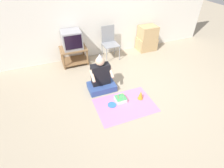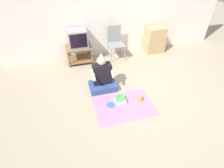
{
  "view_description": "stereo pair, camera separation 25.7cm",
  "coord_description": "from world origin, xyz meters",
  "px_view_note": "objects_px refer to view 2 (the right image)",
  "views": [
    {
      "loc": [
        -1.68,
        -2.37,
        2.51
      ],
      "look_at": [
        -0.67,
        0.22,
        0.35
      ],
      "focal_mm": 28.0,
      "sensor_mm": 36.0,
      "label": 1
    },
    {
      "loc": [
        -1.44,
        -2.46,
        2.51
      ],
      "look_at": [
        -0.67,
        0.22,
        0.35
      ],
      "focal_mm": 28.0,
      "sensor_mm": 36.0,
      "label": 2
    }
  ],
  "objects_px": {
    "birthday_cake": "(120,100)",
    "party_hat_blue": "(141,97)",
    "folding_chair": "(115,41)",
    "person_seated": "(102,78)",
    "cardboard_box_stack": "(154,40)",
    "paper_plate": "(111,105)",
    "tv": "(78,38)"
  },
  "relations": [
    {
      "from": "tv",
      "to": "party_hat_blue",
      "type": "xyz_separation_m",
      "value": [
        0.98,
        -1.96,
        -0.58
      ]
    },
    {
      "from": "paper_plate",
      "to": "person_seated",
      "type": "bearing_deg",
      "value": 92.67
    },
    {
      "from": "person_seated",
      "to": "cardboard_box_stack",
      "type": "bearing_deg",
      "value": 35.08
    },
    {
      "from": "folding_chair",
      "to": "person_seated",
      "type": "distance_m",
      "value": 1.5
    },
    {
      "from": "tv",
      "to": "cardboard_box_stack",
      "type": "height_order",
      "value": "tv"
    },
    {
      "from": "folding_chair",
      "to": "paper_plate",
      "type": "xyz_separation_m",
      "value": [
        -0.66,
        -1.9,
        -0.49
      ]
    },
    {
      "from": "tv",
      "to": "cardboard_box_stack",
      "type": "relative_size",
      "value": 0.65
    },
    {
      "from": "tv",
      "to": "paper_plate",
      "type": "distance_m",
      "value": 2.07
    },
    {
      "from": "cardboard_box_stack",
      "to": "person_seated",
      "type": "bearing_deg",
      "value": -144.92
    },
    {
      "from": "birthday_cake",
      "to": "paper_plate",
      "type": "height_order",
      "value": "birthday_cake"
    },
    {
      "from": "folding_chair",
      "to": "party_hat_blue",
      "type": "xyz_separation_m",
      "value": [
        -0.04,
        -1.94,
        -0.4
      ]
    },
    {
      "from": "party_hat_blue",
      "to": "paper_plate",
      "type": "height_order",
      "value": "party_hat_blue"
    },
    {
      "from": "party_hat_blue",
      "to": "person_seated",
      "type": "bearing_deg",
      "value": 136.49
    },
    {
      "from": "birthday_cake",
      "to": "party_hat_blue",
      "type": "height_order",
      "value": "party_hat_blue"
    },
    {
      "from": "paper_plate",
      "to": "birthday_cake",
      "type": "bearing_deg",
      "value": 13.39
    },
    {
      "from": "cardboard_box_stack",
      "to": "party_hat_blue",
      "type": "xyz_separation_m",
      "value": [
        -1.27,
        -1.97,
        -0.26
      ]
    },
    {
      "from": "tv",
      "to": "party_hat_blue",
      "type": "bearing_deg",
      "value": -63.5
    },
    {
      "from": "person_seated",
      "to": "party_hat_blue",
      "type": "bearing_deg",
      "value": -43.51
    },
    {
      "from": "person_seated",
      "to": "paper_plate",
      "type": "bearing_deg",
      "value": -87.33
    },
    {
      "from": "folding_chair",
      "to": "party_hat_blue",
      "type": "height_order",
      "value": "folding_chair"
    },
    {
      "from": "folding_chair",
      "to": "birthday_cake",
      "type": "bearing_deg",
      "value": -103.77
    },
    {
      "from": "party_hat_blue",
      "to": "paper_plate",
      "type": "bearing_deg",
      "value": 176.81
    },
    {
      "from": "birthday_cake",
      "to": "party_hat_blue",
      "type": "relative_size",
      "value": 1.07
    },
    {
      "from": "folding_chair",
      "to": "birthday_cake",
      "type": "height_order",
      "value": "folding_chair"
    },
    {
      "from": "folding_chair",
      "to": "person_seated",
      "type": "height_order",
      "value": "folding_chair"
    },
    {
      "from": "birthday_cake",
      "to": "party_hat_blue",
      "type": "distance_m",
      "value": 0.43
    },
    {
      "from": "folding_chair",
      "to": "cardboard_box_stack",
      "type": "xyz_separation_m",
      "value": [
        1.24,
        0.03,
        -0.14
      ]
    },
    {
      "from": "cardboard_box_stack",
      "to": "party_hat_blue",
      "type": "relative_size",
      "value": 3.73
    },
    {
      "from": "folding_chair",
      "to": "birthday_cake",
      "type": "relative_size",
      "value": 4.21
    },
    {
      "from": "cardboard_box_stack",
      "to": "person_seated",
      "type": "relative_size",
      "value": 0.85
    },
    {
      "from": "tv",
      "to": "cardboard_box_stack",
      "type": "bearing_deg",
      "value": 0.25
    },
    {
      "from": "cardboard_box_stack",
      "to": "paper_plate",
      "type": "distance_m",
      "value": 2.74
    }
  ]
}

